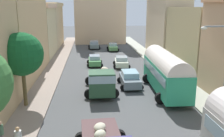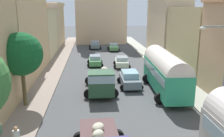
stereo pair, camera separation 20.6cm
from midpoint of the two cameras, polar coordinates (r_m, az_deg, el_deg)
name	(u,v)px [view 1 (the left image)]	position (r m, az deg, el deg)	size (l,w,h in m)	color
ground_plane	(109,69)	(33.46, -0.91, -0.08)	(154.00, 154.00, 0.00)	#4D4F50
sidewalk_left	(54,70)	(33.70, -13.30, -0.23)	(2.50, 70.00, 0.14)	gray
sidewalk_right	(162,67)	(34.73, 11.10, 0.30)	(2.50, 70.00, 0.14)	#AAAC9C
building_left_2	(18,25)	(30.69, -20.84, 9.34)	(4.49, 14.76, 12.18)	tan
building_left_3	(35,31)	(43.27, -17.34, 8.28)	(6.32, 9.96, 8.56)	beige
building_left_4	(48,25)	(54.45, -14.50, 9.69)	(5.49, 12.60, 8.90)	beige
building_right_2	(200,40)	(32.95, 19.39, 6.07)	(5.43, 10.87, 8.07)	tan
building_right_3	(166,23)	(44.14, 12.18, 10.15)	(4.70, 11.88, 10.79)	beige
distant_church	(100,10)	(57.70, -2.91, 13.13)	(11.18, 6.77, 21.08)	beige
parked_bus_1	(165,70)	(24.38, 11.83, -0.39)	(3.43, 9.81, 3.96)	#2A9D72
cargo_truck_1	(101,81)	(23.53, -2.73, -2.84)	(3.20, 6.93, 2.54)	#2A5035
car_0	(95,60)	(35.26, -4.16, 1.85)	(2.25, 3.72, 1.47)	#4F9955
car_1	(94,45)	(49.63, -4.23, 5.42)	(2.37, 3.78, 1.57)	gray
car_2	(130,79)	(26.06, 3.86, -2.34)	(2.38, 4.30, 1.63)	slate
car_3	(121,62)	(34.41, 1.99, 1.57)	(2.47, 3.84, 1.45)	silver
car_4	(113,47)	(47.42, 0.05, 4.98)	(2.30, 3.91, 1.41)	#558C50
pedestrian_0	(1,134)	(16.07, -24.37, -13.40)	(0.39, 0.39, 1.82)	#745E62
streetlamp_near	(222,67)	(18.03, 23.61, 0.22)	(2.09, 0.28, 6.99)	gray
roadside_tree_1	(22,54)	(21.06, -20.22, 3.04)	(3.46, 3.46, 6.18)	brown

